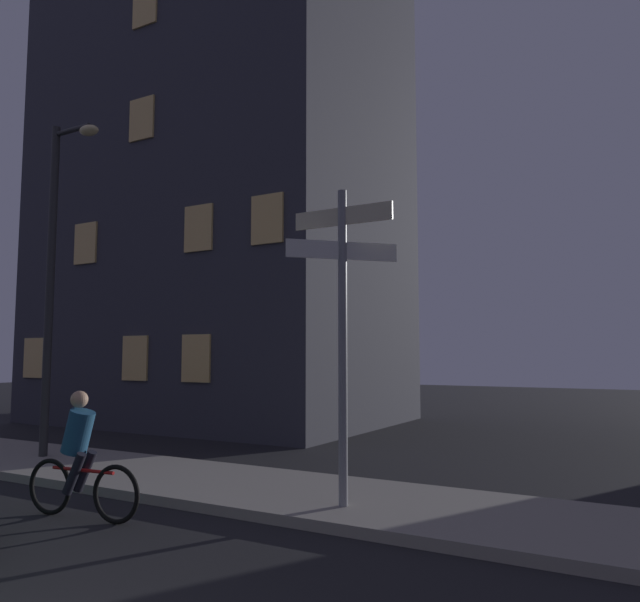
% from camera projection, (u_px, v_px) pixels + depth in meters
% --- Properties ---
extents(sidewalk_kerb, '(40.00, 2.52, 0.14)m').
position_uv_depth(sidewalk_kerb, '(325.00, 498.00, 8.40)').
color(sidewalk_kerb, gray).
rests_on(sidewalk_kerb, ground_plane).
extents(signpost, '(1.45, 1.11, 4.13)m').
position_uv_depth(signpost, '(343.00, 315.00, 7.91)').
color(signpost, gray).
rests_on(signpost, sidewalk_kerb).
extents(street_lamp, '(1.27, 0.28, 6.52)m').
position_uv_depth(street_lamp, '(56.00, 261.00, 11.79)').
color(street_lamp, '#2D2D30').
rests_on(street_lamp, sidewalk_kerb).
extents(cyclist, '(1.82, 0.36, 1.61)m').
position_uv_depth(cyclist, '(80.00, 459.00, 7.66)').
color(cyclist, black).
rests_on(cyclist, ground_plane).
extents(building_left_block, '(10.64, 7.50, 16.29)m').
position_uv_depth(building_left_block, '(226.00, 172.00, 19.92)').
color(building_left_block, '#383842').
rests_on(building_left_block, ground_plane).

